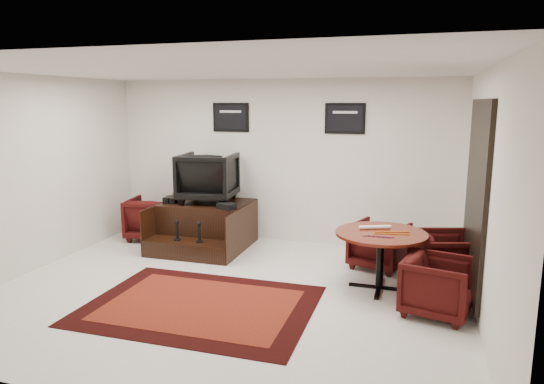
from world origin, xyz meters
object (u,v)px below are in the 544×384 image
Objects in this scene: table_chair_window at (446,257)px; table_chair_corner at (438,284)px; shine_podium at (206,226)px; shine_chair at (208,175)px; meeting_table at (381,239)px; armchair_side at (152,216)px; table_chair_back at (379,243)px.

table_chair_window reaches higher than table_chair_corner.
shine_podium is 0.87m from shine_chair.
meeting_table is 1.57× the size of table_chair_corner.
table_chair_window is 0.96m from table_chair_corner.
armchair_side reaches higher than table_chair_window.
table_chair_back is (2.90, -0.39, -0.83)m from shine_chair.
shine_chair is (0.00, 0.15, 0.86)m from shine_podium.
table_chair_window is at bearing 6.63° from table_chair_corner.
shine_podium and table_chair_corner have the same top height.
meeting_table is at bearing 150.59° from shine_chair.
armchair_side is (-1.12, 0.17, 0.07)m from shine_podium.
shine_chair is at bearing 10.64° from table_chair_back.
table_chair_window is 1.08× the size of table_chair_corner.
table_chair_back is 1.01× the size of table_chair_corner.
armchair_side is at bearing 82.60° from table_chair_corner.
table_chair_back is at bearing 41.88° from table_chair_corner.
shine_podium is at bearing 13.53° from table_chair_back.
table_chair_corner is at bearing -40.61° from meeting_table.
armchair_side is at bearing 12.49° from table_chair_back.
table_chair_corner is (4.79, -1.86, -0.04)m from armchair_side.
table_chair_corner is (3.68, -1.70, 0.03)m from shine_podium.
shine_chair is 3.04m from table_chair_back.
shine_podium is 1.62× the size of shine_chair.
shine_chair is 3.98m from table_chair_window.
table_chair_back is at bearing 165.64° from shine_chair.
meeting_table reaches higher than shine_podium.
shine_podium is 3.19m from meeting_table.
shine_chair reaches higher than armchair_side.
armchair_side reaches higher than shine_podium.
shine_chair is at bearing 169.63° from armchair_side.
table_chair_window is (3.80, -0.75, 0.06)m from shine_podium.
armchair_side is 0.70× the size of meeting_table.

